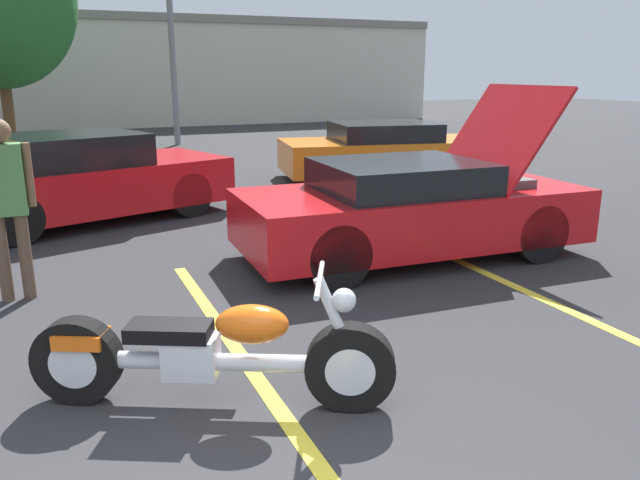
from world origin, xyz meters
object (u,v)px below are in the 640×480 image
object	(u,v)px
light_pole	(172,5)
parked_car_mid_row	(84,179)
spectator_near_motorcycle	(6,194)
show_car_hood_open	(413,208)
motorcycle	(211,354)
spectator_by_show_car	(486,144)
parked_car_right_row	(390,151)

from	to	relation	value
light_pole	parked_car_mid_row	size ratio (longest dim) A/B	1.65
light_pole	parked_car_mid_row	bearing A→B (deg)	-109.13
light_pole	spectator_near_motorcycle	distance (m)	13.95
light_pole	show_car_hood_open	size ratio (longest dim) A/B	1.75
motorcycle	spectator_by_show_car	world-z (taller)	spectator_by_show_car
light_pole	parked_car_right_row	distance (m)	9.22
light_pole	spectator_near_motorcycle	xyz separation A→B (m)	(-4.20, -12.95, -3.02)
motorcycle	parked_car_right_row	bearing A→B (deg)	79.68
parked_car_right_row	parked_car_mid_row	bearing A→B (deg)	-155.41
parked_car_mid_row	light_pole	bearing A→B (deg)	52.84
spectator_by_show_car	show_car_hood_open	bearing A→B (deg)	-143.85
show_car_hood_open	spectator_by_show_car	xyz separation A→B (m)	(2.41, 1.76, 0.49)
motorcycle	show_car_hood_open	bearing A→B (deg)	65.37
show_car_hood_open	spectator_near_motorcycle	world-z (taller)	show_car_hood_open
light_pole	show_car_hood_open	xyz separation A→B (m)	(0.22, -13.21, -3.49)
show_car_hood_open	spectator_near_motorcycle	xyz separation A→B (m)	(-4.41, 0.26, 0.47)
show_car_hood_open	spectator_by_show_car	size ratio (longest dim) A/B	2.34
show_car_hood_open	parked_car_mid_row	xyz separation A→B (m)	(-3.55, 3.62, 0.03)
parked_car_right_row	spectator_by_show_car	distance (m)	3.46
light_pole	parked_car_mid_row	world-z (taller)	light_pole
motorcycle	show_car_hood_open	size ratio (longest dim) A/B	0.54
motorcycle	show_car_hood_open	world-z (taller)	show_car_hood_open
motorcycle	parked_car_right_row	xyz separation A→B (m)	(5.77, 7.70, 0.19)
light_pole	parked_car_right_row	size ratio (longest dim) A/B	1.53
motorcycle	spectator_by_show_car	bearing A→B (deg)	64.23
show_car_hood_open	spectator_by_show_car	world-z (taller)	show_car_hood_open
spectator_by_show_car	motorcycle	bearing A→B (deg)	-142.31
parked_car_mid_row	spectator_near_motorcycle	bearing A→B (deg)	-122.52
show_car_hood_open	parked_car_mid_row	world-z (taller)	show_car_hood_open
parked_car_mid_row	spectator_by_show_car	distance (m)	6.26
motorcycle	parked_car_mid_row	size ratio (longest dim) A/B	0.51
motorcycle	spectator_near_motorcycle	world-z (taller)	spectator_near_motorcycle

